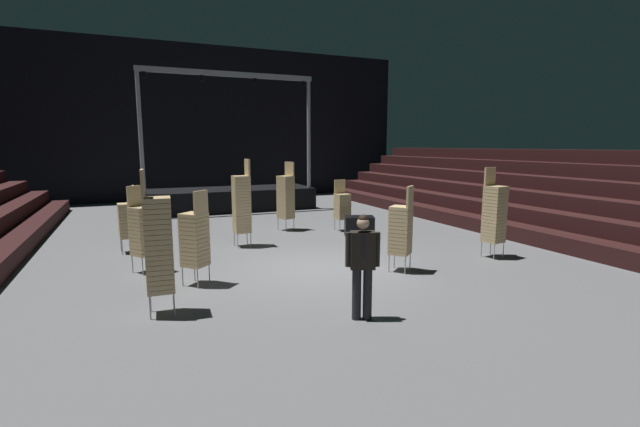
% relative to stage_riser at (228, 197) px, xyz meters
% --- Properties ---
extents(ground_plane, '(22.00, 30.00, 0.10)m').
position_rel_stage_riser_xyz_m(ground_plane, '(0.00, -10.26, -0.64)').
color(ground_plane, slate).
extents(arena_end_wall, '(22.00, 0.30, 8.00)m').
position_rel_stage_riser_xyz_m(arena_end_wall, '(0.00, 4.74, 3.41)').
color(arena_end_wall, black).
rests_on(arena_end_wall, ground_plane).
extents(bleacher_bank_right, '(4.50, 24.00, 2.70)m').
position_rel_stage_riser_xyz_m(bleacher_bank_right, '(8.75, -9.26, 0.76)').
color(bleacher_bank_right, black).
rests_on(bleacher_bank_right, ground_plane).
extents(stage_riser, '(7.45, 2.63, 5.81)m').
position_rel_stage_riser_xyz_m(stage_riser, '(0.00, 0.00, 0.00)').
color(stage_riser, black).
rests_on(stage_riser, ground_plane).
extents(man_with_tie, '(0.56, 0.36, 1.76)m').
position_rel_stage_riser_xyz_m(man_with_tie, '(-0.53, -13.40, 0.41)').
color(man_with_tie, black).
rests_on(man_with_tie, ground_plane).
extents(chair_stack_front_left, '(0.48, 0.48, 1.79)m').
position_rel_stage_riser_xyz_m(chair_stack_front_left, '(-4.06, -6.86, 0.31)').
color(chair_stack_front_left, '#B2B5BA').
rests_on(chair_stack_front_left, ground_plane).
extents(chair_stack_front_right, '(0.46, 0.46, 2.48)m').
position_rel_stage_riser_xyz_m(chair_stack_front_right, '(-3.57, -11.86, 0.64)').
color(chair_stack_front_right, '#B2B5BA').
rests_on(chair_stack_front_right, ground_plane).
extents(chair_stack_mid_left, '(0.62, 0.62, 1.96)m').
position_rel_stage_riser_xyz_m(chair_stack_mid_left, '(-2.80, -10.43, 0.39)').
color(chair_stack_mid_left, '#B2B5BA').
rests_on(chair_stack_mid_left, ground_plane).
extents(chair_stack_mid_right, '(0.59, 0.59, 2.31)m').
position_rel_stage_riser_xyz_m(chair_stack_mid_right, '(0.84, -5.53, 0.56)').
color(chair_stack_mid_right, '#B2B5BA').
rests_on(chair_stack_mid_right, ground_plane).
extents(chair_stack_mid_centre, '(0.46, 0.46, 2.48)m').
position_rel_stage_riser_xyz_m(chair_stack_mid_centre, '(-1.09, -7.34, 0.64)').
color(chair_stack_mid_centre, '#B2B5BA').
rests_on(chair_stack_mid_centre, ground_plane).
extents(chair_stack_rear_left, '(0.45, 0.45, 1.71)m').
position_rel_stage_riser_xyz_m(chair_stack_rear_left, '(2.55, -6.36, 0.27)').
color(chair_stack_rear_left, '#B2B5BA').
rests_on(chair_stack_rear_left, ground_plane).
extents(chair_stack_rear_right, '(0.61, 0.61, 1.96)m').
position_rel_stage_riser_xyz_m(chair_stack_rear_right, '(-3.75, -9.02, 0.39)').
color(chair_stack_rear_right, '#B2B5BA').
rests_on(chair_stack_rear_right, ground_plane).
extents(chair_stack_rear_centre, '(0.51, 0.51, 2.31)m').
position_rel_stage_riser_xyz_m(chair_stack_rear_centre, '(4.52, -11.11, 0.56)').
color(chair_stack_rear_centre, '#B2B5BA').
rests_on(chair_stack_rear_centre, ground_plane).
extents(chair_stack_aisle_left, '(0.62, 0.62, 1.96)m').
position_rel_stage_riser_xyz_m(chair_stack_aisle_left, '(1.63, -11.25, 0.39)').
color(chair_stack_aisle_left, '#B2B5BA').
rests_on(chair_stack_aisle_left, ground_plane).
extents(equipment_road_case, '(1.06, 0.89, 0.64)m').
position_rel_stage_riser_xyz_m(equipment_road_case, '(2.61, -7.46, -0.27)').
color(equipment_road_case, black).
rests_on(equipment_road_case, ground_plane).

